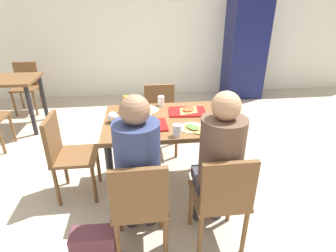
% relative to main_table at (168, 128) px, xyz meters
% --- Properties ---
extents(ground_plane, '(10.00, 10.00, 0.02)m').
position_rel_main_table_xyz_m(ground_plane, '(0.00, 0.00, -0.69)').
color(ground_plane, '#B7A893').
extents(back_wall, '(10.00, 0.10, 2.80)m').
position_rel_main_table_xyz_m(back_wall, '(0.00, 3.20, 0.72)').
color(back_wall, silver).
rests_on(back_wall, ground_plane).
extents(main_table, '(1.19, 0.86, 0.78)m').
position_rel_main_table_xyz_m(main_table, '(0.00, 0.00, 0.00)').
color(main_table, brown).
rests_on(main_table, ground_plane).
extents(chair_near_left, '(0.40, 0.40, 0.85)m').
position_rel_main_table_xyz_m(chair_near_left, '(-0.30, -0.81, -0.18)').
color(chair_near_left, brown).
rests_on(chair_near_left, ground_plane).
extents(chair_near_right, '(0.40, 0.40, 0.85)m').
position_rel_main_table_xyz_m(chair_near_right, '(0.30, -0.81, -0.18)').
color(chair_near_right, brown).
rests_on(chair_near_right, ground_plane).
extents(chair_far_side, '(0.40, 0.40, 0.85)m').
position_rel_main_table_xyz_m(chair_far_side, '(0.00, 0.81, -0.18)').
color(chair_far_side, brown).
rests_on(chair_far_side, ground_plane).
extents(chair_left_end, '(0.40, 0.40, 0.85)m').
position_rel_main_table_xyz_m(chair_left_end, '(-0.98, 0.00, -0.18)').
color(chair_left_end, brown).
rests_on(chair_left_end, ground_plane).
extents(person_in_red, '(0.32, 0.42, 1.26)m').
position_rel_main_table_xyz_m(person_in_red, '(-0.30, -0.67, 0.06)').
color(person_in_red, '#383842').
rests_on(person_in_red, ground_plane).
extents(person_in_brown_jacket, '(0.32, 0.42, 1.26)m').
position_rel_main_table_xyz_m(person_in_brown_jacket, '(0.30, -0.67, 0.06)').
color(person_in_brown_jacket, '#383842').
rests_on(person_in_brown_jacket, ground_plane).
extents(tray_red_near, '(0.36, 0.27, 0.02)m').
position_rel_main_table_xyz_m(tray_red_near, '(-0.21, -0.15, 0.11)').
color(tray_red_near, '#B21414').
rests_on(tray_red_near, main_table).
extents(tray_red_far, '(0.38, 0.29, 0.02)m').
position_rel_main_table_xyz_m(tray_red_far, '(0.21, 0.13, 0.11)').
color(tray_red_far, '#B21414').
rests_on(tray_red_far, main_table).
extents(paper_plate_center, '(0.22, 0.22, 0.01)m').
position_rel_main_table_xyz_m(paper_plate_center, '(-0.18, 0.24, 0.10)').
color(paper_plate_center, white).
rests_on(paper_plate_center, main_table).
extents(paper_plate_near_edge, '(0.22, 0.22, 0.01)m').
position_rel_main_table_xyz_m(paper_plate_near_edge, '(0.18, -0.24, 0.10)').
color(paper_plate_near_edge, white).
rests_on(paper_plate_near_edge, main_table).
extents(pizza_slice_a, '(0.23, 0.17, 0.02)m').
position_rel_main_table_xyz_m(pizza_slice_a, '(-0.23, -0.16, 0.13)').
color(pizza_slice_a, '#DBAD60').
rests_on(pizza_slice_a, tray_red_near).
extents(pizza_slice_b, '(0.25, 0.26, 0.02)m').
position_rel_main_table_xyz_m(pizza_slice_b, '(0.22, 0.14, 0.13)').
color(pizza_slice_b, '#C68C47').
rests_on(pizza_slice_b, tray_red_far).
extents(pizza_slice_c, '(0.18, 0.25, 0.02)m').
position_rel_main_table_xyz_m(pizza_slice_c, '(-0.20, 0.23, 0.12)').
color(pizza_slice_c, '#DBAD60').
rests_on(pizza_slice_c, paper_plate_center).
extents(pizza_slice_d, '(0.20, 0.23, 0.02)m').
position_rel_main_table_xyz_m(pizza_slice_d, '(0.18, -0.26, 0.12)').
color(pizza_slice_d, '#C68C47').
rests_on(pizza_slice_d, paper_plate_near_edge).
extents(plastic_cup_a, '(0.07, 0.07, 0.10)m').
position_rel_main_table_xyz_m(plastic_cup_a, '(-0.03, 0.36, 0.15)').
color(plastic_cup_a, white).
rests_on(plastic_cup_a, main_table).
extents(plastic_cup_b, '(0.07, 0.07, 0.10)m').
position_rel_main_table_xyz_m(plastic_cup_b, '(0.03, -0.36, 0.15)').
color(plastic_cup_b, white).
rests_on(plastic_cup_b, main_table).
extents(soda_can, '(0.07, 0.07, 0.12)m').
position_rel_main_table_xyz_m(soda_can, '(0.51, 0.02, 0.16)').
color(soda_can, '#B7BCC6').
rests_on(soda_can, main_table).
extents(condiment_bottle, '(0.06, 0.06, 0.16)m').
position_rel_main_table_xyz_m(condiment_bottle, '(-0.39, 0.24, 0.18)').
color(condiment_bottle, orange).
rests_on(condiment_bottle, main_table).
extents(foil_bundle, '(0.10, 0.10, 0.10)m').
position_rel_main_table_xyz_m(foil_bundle, '(-0.51, -0.02, 0.15)').
color(foil_bundle, silver).
rests_on(foil_bundle, main_table).
extents(handbag, '(0.32, 0.17, 0.28)m').
position_rel_main_table_xyz_m(handbag, '(-0.65, -0.83, -0.54)').
color(handbag, '#592D38').
rests_on(handbag, ground_plane).
extents(drink_fridge, '(0.70, 0.60, 1.90)m').
position_rel_main_table_xyz_m(drink_fridge, '(1.87, 2.85, 0.27)').
color(drink_fridge, '#14194C').
rests_on(drink_fridge, ground_plane).
extents(background_table, '(0.90, 0.70, 0.78)m').
position_rel_main_table_xyz_m(background_table, '(-2.18, 1.73, -0.04)').
color(background_table, brown).
rests_on(background_table, ground_plane).
extents(background_chair_far, '(0.40, 0.40, 0.85)m').
position_rel_main_table_xyz_m(background_chair_far, '(-2.18, 2.46, -0.18)').
color(background_chair_far, brown).
rests_on(background_chair_far, ground_plane).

